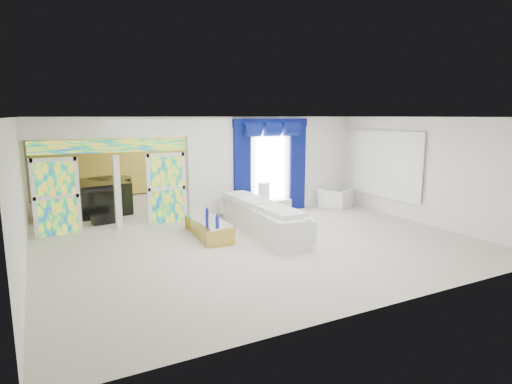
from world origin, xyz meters
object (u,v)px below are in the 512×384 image
white_sofa (261,219)px  armchair (335,198)px  console_table (272,206)px  coffee_table (208,228)px  grand_piano (99,197)px

white_sofa → armchair: bearing=28.3°
console_table → armchair: armchair is taller
coffee_table → grand_piano: 4.71m
coffee_table → grand_piano: (-2.08, 4.22, 0.29)m
armchair → white_sofa: bearing=90.7°
armchair → grand_piano: grand_piano is taller
grand_piano → coffee_table: bearing=-72.7°
console_table → coffee_table: bearing=-149.8°
white_sofa → coffee_table: bearing=172.0°
console_table → grand_piano: size_ratio=0.61×
grand_piano → white_sofa: bearing=-61.8°
coffee_table → console_table: size_ratio=1.59×
white_sofa → coffee_table: (-1.35, 0.30, -0.15)m
coffee_table → armchair: size_ratio=1.96×
white_sofa → armchair: 4.00m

